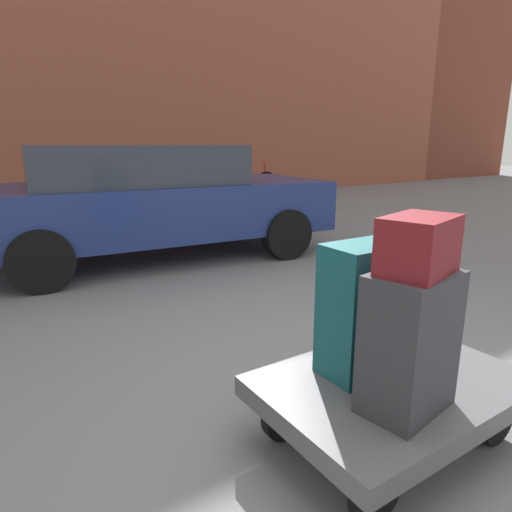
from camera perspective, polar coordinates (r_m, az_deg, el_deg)
name	(u,v)px	position (r m, az deg, el deg)	size (l,w,h in m)	color
ground_plane	(387,440)	(2.46, 16.69, -21.88)	(60.00, 60.00, 0.00)	slate
building_facade_side	(420,66)	(19.94, 20.48, 22.10)	(12.00, 1.00, 8.86)	brown
luggage_cart	(391,391)	(2.31, 17.18, -16.43)	(1.25, 0.87, 0.34)	#4C4C51
suitcase_charcoal_front_left	(410,343)	(1.94, 19.33, -10.59)	(0.39, 0.26, 0.60)	#2D2D33
suitcase_teal_rear_left	(366,309)	(2.19, 14.11, -6.66)	(0.43, 0.26, 0.64)	#144C51
duffel_bag_maroon_topmost_pile	(419,245)	(1.81, 20.39, 1.33)	(0.33, 0.22, 0.23)	maroon
parked_car	(152,199)	(5.74, -13.37, 7.22)	(4.44, 2.22, 1.42)	navy
bicycle_leaning	(251,185)	(11.90, -0.59, 9.19)	(1.76, 0.23, 0.96)	black
bollard_kerb_near	(164,195)	(10.08, -11.89, 7.76)	(0.25, 0.25, 0.67)	#383838
bollard_kerb_mid	(219,191)	(10.66, -4.85, 8.35)	(0.25, 0.25, 0.67)	#383838
bollard_kerb_far	(264,189)	(11.34, 1.07, 8.75)	(0.25, 0.25, 0.67)	#383838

